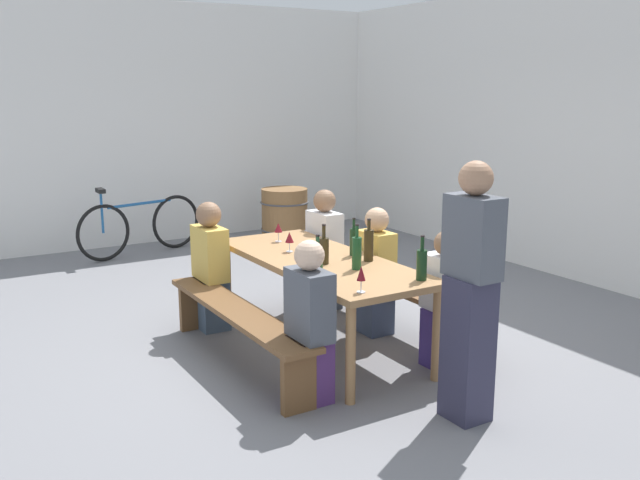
% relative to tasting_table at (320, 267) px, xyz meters
% --- Properties ---
extents(ground_plane, '(24.00, 24.00, 0.00)m').
position_rel_tasting_table_xyz_m(ground_plane, '(0.00, 0.00, -0.68)').
color(ground_plane, slate).
extents(back_wall, '(14.00, 0.20, 3.20)m').
position_rel_tasting_table_xyz_m(back_wall, '(0.00, 3.55, 0.92)').
color(back_wall, white).
rests_on(back_wall, ground).
extents(side_wall, '(0.20, 7.49, 3.20)m').
position_rel_tasting_table_xyz_m(side_wall, '(-4.68, 0.00, 0.92)').
color(side_wall, white).
rests_on(side_wall, ground).
extents(tasting_table, '(2.18, 0.87, 0.75)m').
position_rel_tasting_table_xyz_m(tasting_table, '(0.00, 0.00, 0.00)').
color(tasting_table, '#9E7247').
rests_on(tasting_table, ground).
extents(bench_near, '(2.08, 0.30, 0.45)m').
position_rel_tasting_table_xyz_m(bench_near, '(0.00, -0.73, -0.32)').
color(bench_near, brown).
rests_on(bench_near, ground).
extents(bench_far, '(2.08, 0.30, 0.45)m').
position_rel_tasting_table_xyz_m(bench_far, '(0.00, 0.73, -0.32)').
color(bench_far, brown).
rests_on(bench_far, ground).
extents(wine_bottle_0, '(0.08, 0.08, 0.33)m').
position_rel_tasting_table_xyz_m(wine_bottle_0, '(0.52, -0.34, 0.20)').
color(wine_bottle_0, '#234C2D').
rests_on(wine_bottle_0, tasting_table).
extents(wine_bottle_1, '(0.07, 0.07, 0.31)m').
position_rel_tasting_table_xyz_m(wine_bottle_1, '(0.06, 0.29, 0.19)').
color(wine_bottle_1, '#143319').
rests_on(wine_bottle_1, tasting_table).
extents(wine_bottle_2, '(0.07, 0.07, 0.35)m').
position_rel_tasting_table_xyz_m(wine_bottle_2, '(0.44, 0.06, 0.20)').
color(wine_bottle_2, '#194723').
rests_on(wine_bottle_2, tasting_table).
extents(wine_bottle_3, '(0.08, 0.08, 0.34)m').
position_rel_tasting_table_xyz_m(wine_bottle_3, '(0.27, 0.28, 0.20)').
color(wine_bottle_3, '#332814').
rests_on(wine_bottle_3, tasting_table).
extents(wine_bottle_4, '(0.08, 0.08, 0.31)m').
position_rel_tasting_table_xyz_m(wine_bottle_4, '(0.17, -0.07, 0.18)').
color(wine_bottle_4, '#332814').
rests_on(wine_bottle_4, tasting_table).
extents(wine_bottle_5, '(0.08, 0.08, 0.33)m').
position_rel_tasting_table_xyz_m(wine_bottle_5, '(0.92, 0.29, 0.19)').
color(wine_bottle_5, '#143319').
rests_on(wine_bottle_5, tasting_table).
extents(wine_glass_0, '(0.07, 0.07, 0.17)m').
position_rel_tasting_table_xyz_m(wine_glass_0, '(-0.32, -0.10, 0.19)').
color(wine_glass_0, silver).
rests_on(wine_glass_0, tasting_table).
extents(wine_glass_1, '(0.07, 0.07, 0.17)m').
position_rel_tasting_table_xyz_m(wine_glass_1, '(-0.71, 0.00, 0.19)').
color(wine_glass_1, silver).
rests_on(wine_glass_1, tasting_table).
extents(wine_glass_2, '(0.07, 0.07, 0.17)m').
position_rel_tasting_table_xyz_m(wine_glass_2, '(0.03, -0.11, 0.20)').
color(wine_glass_2, silver).
rests_on(wine_glass_2, tasting_table).
extents(wine_glass_3, '(0.06, 0.06, 0.18)m').
position_rel_tasting_table_xyz_m(wine_glass_3, '(0.96, -0.26, 0.20)').
color(wine_glass_3, silver).
rests_on(wine_glass_3, tasting_table).
extents(seated_guest_near_0, '(0.40, 0.24, 1.13)m').
position_rel_tasting_table_xyz_m(seated_guest_near_0, '(-0.88, -0.58, -0.14)').
color(seated_guest_near_0, '#405266').
rests_on(seated_guest_near_0, ground).
extents(seated_guest_near_1, '(0.36, 0.24, 1.12)m').
position_rel_tasting_table_xyz_m(seated_guest_near_1, '(0.83, -0.58, -0.14)').
color(seated_guest_near_1, '#4F2D67').
rests_on(seated_guest_near_1, ground).
extents(seated_guest_far_0, '(0.38, 0.24, 1.15)m').
position_rel_tasting_table_xyz_m(seated_guest_far_0, '(-0.88, 0.58, -0.13)').
color(seated_guest_far_0, '#2F353F').
rests_on(seated_guest_far_0, ground).
extents(seated_guest_far_1, '(0.33, 0.24, 1.11)m').
position_rel_tasting_table_xyz_m(seated_guest_far_1, '(-0.04, 0.58, -0.14)').
color(seated_guest_far_1, '#37445E').
rests_on(seated_guest_far_1, ground).
extents(seated_guest_far_2, '(0.36, 0.24, 1.06)m').
position_rel_tasting_table_xyz_m(seated_guest_far_2, '(0.84, 0.58, -0.18)').
color(seated_guest_far_2, navy).
rests_on(seated_guest_far_2, ground).
extents(standing_host, '(0.36, 0.24, 1.67)m').
position_rel_tasting_table_xyz_m(standing_host, '(1.57, 0.15, 0.14)').
color(standing_host, '#2F2F46').
rests_on(standing_host, ground).
extents(wine_barrel, '(0.66, 0.66, 0.74)m').
position_rel_tasting_table_xyz_m(wine_barrel, '(-3.62, 1.63, -0.31)').
color(wine_barrel, olive).
rests_on(wine_barrel, ground).
extents(parked_bicycle_0, '(0.45, 1.70, 0.90)m').
position_rel_tasting_table_xyz_m(parked_bicycle_0, '(-3.95, -0.28, -0.31)').
color(parked_bicycle_0, black).
rests_on(parked_bicycle_0, ground).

